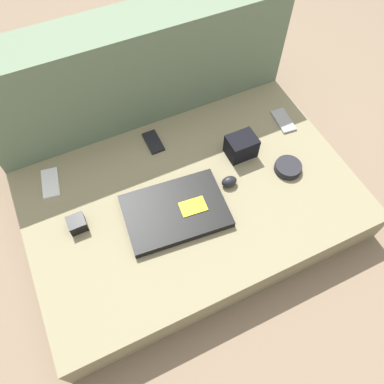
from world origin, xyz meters
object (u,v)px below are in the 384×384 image
object	(u,v)px
computer_mouse	(229,181)
phone_small	(50,183)
phone_black	(153,142)
speaker_puck	(288,167)
camera_pouch	(241,146)
phone_silver	(283,120)
laptop	(175,211)
charger_brick	(77,224)

from	to	relation	value
computer_mouse	phone_small	bearing A→B (deg)	159.35
phone_black	phone_small	world-z (taller)	phone_black
speaker_puck	camera_pouch	bearing A→B (deg)	130.96
computer_mouse	camera_pouch	xyz separation A→B (m)	(0.11, 0.11, 0.02)
phone_small	phone_silver	bearing A→B (deg)	2.99
phone_small	laptop	bearing A→B (deg)	-30.76
phone_silver	camera_pouch	size ratio (longest dim) A/B	1.21
computer_mouse	charger_brick	world-z (taller)	charger_brick
computer_mouse	charger_brick	distance (m)	0.55
camera_pouch	phone_silver	bearing A→B (deg)	16.12
computer_mouse	speaker_puck	size ratio (longest dim) A/B	0.59
computer_mouse	charger_brick	size ratio (longest dim) A/B	1.02
speaker_puck	phone_black	world-z (taller)	speaker_puck
phone_small	camera_pouch	xyz separation A→B (m)	(0.69, -0.17, 0.04)
laptop	camera_pouch	bearing A→B (deg)	27.56
laptop	computer_mouse	world-z (taller)	computer_mouse
phone_black	computer_mouse	bearing A→B (deg)	-59.37
phone_silver	charger_brick	bearing A→B (deg)	-167.10
laptop	computer_mouse	xyz separation A→B (m)	(0.22, 0.03, 0.01)
phone_black	speaker_puck	bearing A→B (deg)	-39.13
computer_mouse	phone_small	xyz separation A→B (m)	(-0.59, 0.28, -0.01)
laptop	phone_silver	distance (m)	0.61
laptop	phone_silver	size ratio (longest dim) A/B	2.86
phone_silver	phone_small	bearing A→B (deg)	179.54
charger_brick	speaker_puck	bearing A→B (deg)	-7.45
phone_silver	phone_black	xyz separation A→B (m)	(-0.52, 0.12, 0.00)
phone_black	camera_pouch	bearing A→B (deg)	-33.77
computer_mouse	speaker_puck	world-z (taller)	computer_mouse
phone_small	charger_brick	distance (m)	0.22
phone_small	speaker_puck	bearing A→B (deg)	-11.74
computer_mouse	phone_black	distance (m)	0.35
phone_silver	computer_mouse	bearing A→B (deg)	-147.10
speaker_puck	phone_small	size ratio (longest dim) A/B	0.76
phone_silver	phone_black	bearing A→B (deg)	172.81
speaker_puck	charger_brick	xyz separation A→B (m)	(-0.77, 0.10, 0.01)
phone_silver	charger_brick	xyz separation A→B (m)	(-0.89, -0.11, 0.02)
speaker_puck	charger_brick	world-z (taller)	charger_brick
laptop	charger_brick	size ratio (longest dim) A/B	6.30
laptop	phone_small	world-z (taller)	laptop
laptop	phone_small	xyz separation A→B (m)	(-0.36, 0.31, -0.01)
phone_small	camera_pouch	distance (m)	0.72
laptop	phone_black	bearing A→B (deg)	87.13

